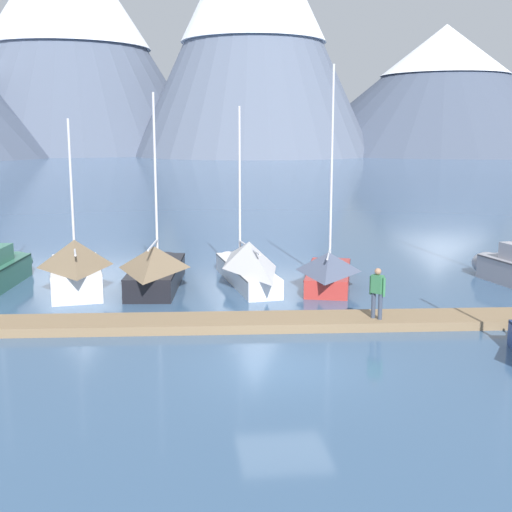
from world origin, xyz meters
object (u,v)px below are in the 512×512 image
at_px(sailboat_second_berth, 75,265).
at_px(sailboat_mid_dock_starboard, 246,263).
at_px(sailboat_mid_dock_port, 157,266).
at_px(sailboat_far_berth, 329,268).
at_px(person_on_dock, 377,290).

height_order(sailboat_second_berth, sailboat_mid_dock_starboard, sailboat_mid_dock_starboard).
xyz_separation_m(sailboat_mid_dock_port, sailboat_far_berth, (7.13, -0.78, -0.12)).
height_order(sailboat_second_berth, sailboat_far_berth, sailboat_far_berth).
bearing_deg(sailboat_mid_dock_port, person_on_dock, -44.07).
xyz_separation_m(sailboat_second_berth, person_on_dock, (10.53, -6.93, 0.29)).
bearing_deg(sailboat_mid_dock_starboard, sailboat_far_berth, -13.07).
relative_size(sailboat_second_berth, sailboat_mid_dock_port, 0.87).
relative_size(sailboat_mid_dock_port, sailboat_far_berth, 0.87).
height_order(sailboat_far_berth, person_on_dock, sailboat_far_berth).
distance_m(sailboat_mid_dock_starboard, person_on_dock, 7.85).
height_order(sailboat_mid_dock_starboard, person_on_dock, sailboat_mid_dock_starboard).
height_order(sailboat_mid_dock_port, sailboat_mid_dock_starboard, sailboat_mid_dock_port).
bearing_deg(sailboat_far_berth, sailboat_mid_dock_port, 173.76).
relative_size(sailboat_second_berth, sailboat_far_berth, 0.76).
height_order(sailboat_second_berth, sailboat_mid_dock_port, sailboat_mid_dock_port).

